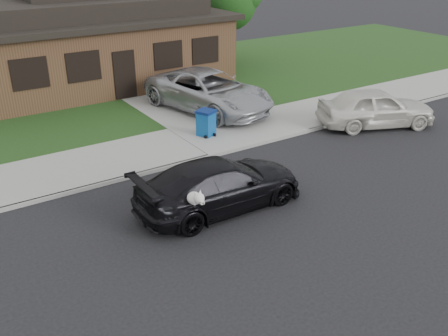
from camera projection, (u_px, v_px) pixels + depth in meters
ground at (153, 240)px, 12.32m from camera, size 120.00×120.00×0.00m
sidewalk at (85, 166)px, 16.09m from camera, size 60.00×3.00×0.12m
curb at (102, 184)px, 14.95m from camera, size 60.00×0.12×0.12m
lawn at (25, 103)px, 22.16m from camera, size 60.00×13.00×0.13m
driveway at (176, 98)px, 22.85m from camera, size 4.50×13.00×0.14m
sedan at (220, 185)px, 13.50m from camera, size 4.79×2.26×1.39m
minivan at (209, 91)px, 20.73m from camera, size 3.93×6.33×1.63m
white_compact at (376, 107)px, 19.37m from camera, size 4.82×3.42×1.52m
recycling_bin at (206, 123)px, 18.21m from camera, size 0.78×0.78×0.98m
house at (91, 40)px, 24.78m from camera, size 12.60×8.60×4.65m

